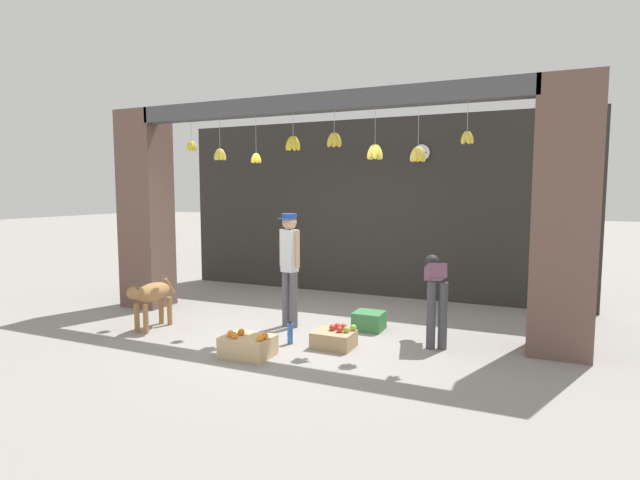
% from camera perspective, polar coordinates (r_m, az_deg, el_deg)
% --- Properties ---
extents(ground_plane, '(60.00, 60.00, 0.00)m').
position_cam_1_polar(ground_plane, '(7.03, -1.31, -10.28)').
color(ground_plane, gray).
extents(shop_back_wall, '(7.56, 0.12, 3.23)m').
position_cam_1_polar(shop_back_wall, '(9.24, 5.72, 3.67)').
color(shop_back_wall, '#2D2B28').
rests_on(shop_back_wall, ground_plane).
extents(shop_pillar_left, '(0.70, 0.60, 3.23)m').
position_cam_1_polar(shop_pillar_left, '(8.80, -19.26, 3.28)').
color(shop_pillar_left, brown).
rests_on(shop_pillar_left, ground_plane).
extents(shop_pillar_right, '(0.70, 0.60, 3.23)m').
position_cam_1_polar(shop_pillar_right, '(6.43, 26.11, 2.24)').
color(shop_pillar_right, brown).
rests_on(shop_pillar_right, ground_plane).
extents(storefront_awning, '(5.66, 0.28, 0.95)m').
position_cam_1_polar(storefront_awning, '(6.95, -0.89, 14.80)').
color(storefront_awning, '#4C4C51').
extents(dog, '(0.27, 0.93, 0.71)m').
position_cam_1_polar(dog, '(7.36, -18.75, -5.98)').
color(dog, '#9E7042').
rests_on(dog, ground_plane).
extents(shopkeeper, '(0.34, 0.28, 1.61)m').
position_cam_1_polar(shopkeeper, '(7.04, -3.50, -2.41)').
color(shopkeeper, '#56565B').
rests_on(shopkeeper, ground_plane).
extents(worker_stooping, '(0.42, 0.81, 1.08)m').
position_cam_1_polar(worker_stooping, '(6.47, 13.04, -5.30)').
color(worker_stooping, '#424247').
rests_on(worker_stooping, ground_plane).
extents(fruit_crate_oranges, '(0.58, 0.44, 0.31)m').
position_cam_1_polar(fruit_crate_oranges, '(6.02, -8.24, -11.86)').
color(fruit_crate_oranges, tan).
rests_on(fruit_crate_oranges, ground_plane).
extents(fruit_crate_apples, '(0.50, 0.39, 0.28)m').
position_cam_1_polar(fruit_crate_apples, '(6.29, 1.66, -11.18)').
color(fruit_crate_apples, tan).
rests_on(fruit_crate_apples, ground_plane).
extents(produce_box_green, '(0.40, 0.37, 0.25)m').
position_cam_1_polar(produce_box_green, '(7.06, 5.62, -9.18)').
color(produce_box_green, '#387A42').
rests_on(produce_box_green, ground_plane).
extents(water_bottle, '(0.07, 0.07, 0.30)m').
position_cam_1_polar(water_bottle, '(6.42, -3.44, -10.57)').
color(water_bottle, '#2D60AD').
rests_on(water_bottle, ground_plane).
extents(wall_clock, '(0.30, 0.03, 0.30)m').
position_cam_1_polar(wall_clock, '(8.93, 11.53, 9.75)').
color(wall_clock, black).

